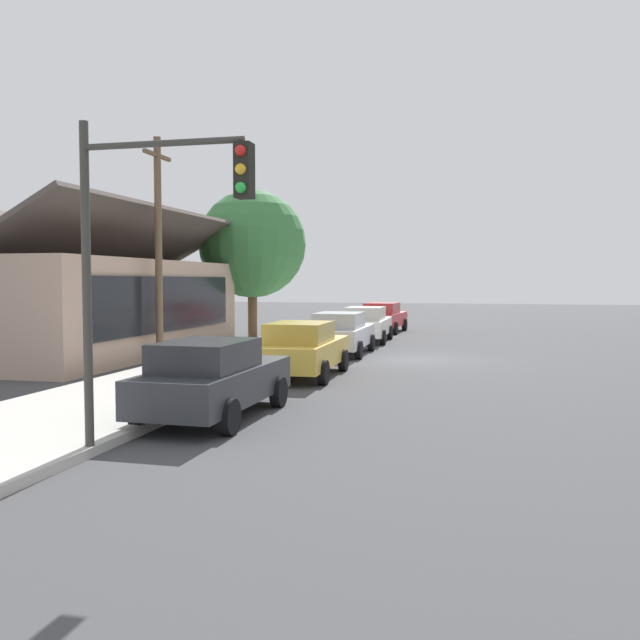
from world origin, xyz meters
TOP-DOWN VIEW (x-y plane):
  - ground_plane at (0.00, 0.00)m, footprint 120.00×120.00m
  - sidewalk_curb at (0.00, 5.60)m, footprint 60.00×4.20m
  - car_charcoal at (-11.14, 2.83)m, footprint 4.62×2.01m
  - car_mustard at (-5.06, 2.63)m, footprint 4.60×2.06m
  - car_silver at (0.99, 2.79)m, footprint 4.64×2.07m
  - car_ivory at (6.48, 2.78)m, footprint 4.82×2.16m
  - car_cherry at (12.38, 2.87)m, footprint 4.85×2.16m
  - storefront_building at (-1.05, 11.98)m, footprint 13.59×6.96m
  - shade_tree at (7.07, 8.38)m, footprint 5.09×5.09m
  - traffic_light_main at (-14.33, 2.54)m, footprint 0.37×2.79m
  - utility_pole_wooden at (-2.85, 8.20)m, footprint 1.80×0.24m
  - fire_hydrant_red at (5.27, 4.20)m, footprint 0.22×0.22m

SIDE VIEW (x-z plane):
  - ground_plane at x=0.00m, z-range 0.00..0.00m
  - sidewalk_curb at x=0.00m, z-range 0.00..0.16m
  - fire_hydrant_red at x=5.27m, z-range 0.14..0.85m
  - car_charcoal at x=-11.14m, z-range 0.02..1.61m
  - car_mustard at x=-5.06m, z-range 0.02..1.61m
  - car_silver at x=0.99m, z-range 0.02..1.61m
  - car_cherry at x=12.38m, z-range 0.02..1.61m
  - car_ivory at x=6.48m, z-range 0.02..1.61m
  - storefront_building at x=-1.05m, z-range -0.81..4.60m
  - traffic_light_main at x=-14.33m, z-range 0.89..6.09m
  - utility_pole_wooden at x=-2.85m, z-range 0.18..7.68m
  - shade_tree at x=7.07m, z-range 0.96..8.00m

